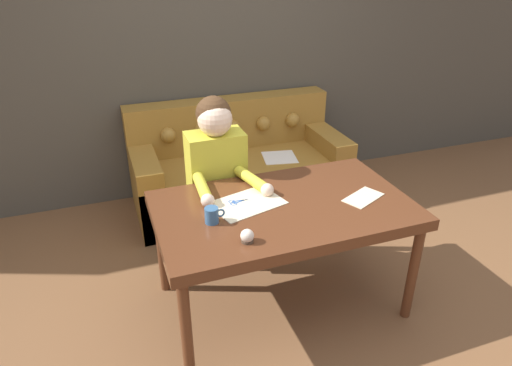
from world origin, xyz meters
name	(u,v)px	position (x,y,z in m)	size (l,w,h in m)	color
ground_plane	(294,304)	(0.00, 0.00, 0.00)	(16.00, 16.00, 0.00)	brown
wall_back	(212,47)	(0.00, 1.85, 1.30)	(8.00, 0.06, 2.60)	#474238
dining_table	(284,215)	(-0.07, 0.06, 0.66)	(1.49, 0.88, 0.72)	#562D19
couch	(238,169)	(0.09, 1.44, 0.32)	(1.82, 0.83, 0.89)	olive
person	(217,183)	(-0.32, 0.62, 0.64)	(0.45, 0.62, 1.24)	#33281E
pattern_paper_main	(247,203)	(-0.26, 0.14, 0.73)	(0.46, 0.37, 0.00)	beige
pattern_paper_offcut	(363,197)	(0.41, -0.03, 0.73)	(0.29, 0.24, 0.00)	beige
scissors	(240,201)	(-0.30, 0.18, 0.73)	(0.21, 0.08, 0.01)	silver
mug	(212,215)	(-0.51, 0.01, 0.77)	(0.11, 0.08, 0.09)	#335B84
pin_cushion	(247,236)	(-0.39, -0.23, 0.76)	(0.07, 0.07, 0.07)	#4C3828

